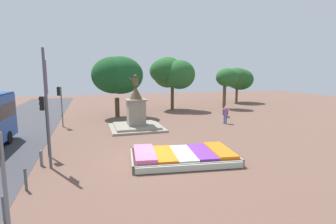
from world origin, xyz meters
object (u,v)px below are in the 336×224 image
(traffic_light_far_corner, at_px, (60,99))
(pedestrian_with_handbag, at_px, (226,114))
(flower_planter, at_px, (183,156))
(statue_monument, at_px, (136,117))
(kerb_bollard_mid_b, at_px, (41,158))
(kerb_bollard_south, at_px, (4,209))
(kerb_bollard_mid_a, at_px, (26,179))
(banner_pole, at_px, (47,106))
(traffic_light_mid_block, at_px, (44,115))

(traffic_light_far_corner, distance_m, pedestrian_with_handbag, 15.56)
(flower_planter, relative_size, statue_monument, 1.31)
(kerb_bollard_mid_b, bearing_deg, kerb_bollard_south, -92.46)
(kerb_bollard_south, relative_size, kerb_bollard_mid_a, 1.00)
(statue_monument, bearing_deg, pedestrian_with_handbag, -1.64)
(traffic_light_far_corner, xyz_separation_m, kerb_bollard_mid_a, (-0.19, -13.57, -2.02))
(pedestrian_with_handbag, bearing_deg, banner_pole, -151.41)
(kerb_bollard_south, bearing_deg, flower_planter, 28.22)
(traffic_light_mid_block, height_order, banner_pole, banner_pole)
(kerb_bollard_mid_a, bearing_deg, pedestrian_with_handbag, 34.52)
(flower_planter, bearing_deg, pedestrian_with_handbag, 49.38)
(traffic_light_far_corner, height_order, banner_pole, banner_pole)
(kerb_bollard_mid_a, height_order, kerb_bollard_mid_b, kerb_bollard_mid_a)
(banner_pole, bearing_deg, traffic_light_far_corner, 92.42)
(kerb_bollard_south, height_order, kerb_bollard_mid_a, kerb_bollard_south)
(traffic_light_mid_block, xyz_separation_m, kerb_bollard_mid_a, (-0.20, -4.58, -2.02))
(flower_planter, height_order, kerb_bollard_south, kerb_bollard_south)
(banner_pole, xyz_separation_m, kerb_bollard_mid_a, (-0.66, -2.56, -2.78))
(flower_planter, bearing_deg, kerb_bollard_mid_a, -168.06)
(banner_pole, bearing_deg, statue_monument, 54.08)
(banner_pole, xyz_separation_m, kerb_bollard_mid_b, (-0.53, 0.50, -2.84))
(traffic_light_mid_block, relative_size, kerb_bollard_mid_b, 4.17)
(flower_planter, distance_m, traffic_light_mid_block, 8.38)
(traffic_light_far_corner, bearing_deg, flower_planter, -57.83)
(banner_pole, relative_size, kerb_bollard_mid_a, 6.23)
(flower_planter, xyz_separation_m, traffic_light_far_corner, (-7.51, 11.94, 2.28))
(flower_planter, height_order, kerb_bollard_mid_b, kerb_bollard_mid_b)
(pedestrian_with_handbag, bearing_deg, kerb_bollard_south, -139.69)
(traffic_light_mid_block, relative_size, kerb_bollard_south, 3.62)
(kerb_bollard_mid_a, bearing_deg, traffic_light_far_corner, 89.19)
(flower_planter, height_order, kerb_bollard_mid_a, kerb_bollard_mid_a)
(traffic_light_mid_block, xyz_separation_m, banner_pole, (0.46, -2.03, 0.76))
(statue_monument, xyz_separation_m, traffic_light_far_corner, (-6.46, 2.74, 1.45))
(pedestrian_with_handbag, relative_size, kerb_bollard_mid_b, 1.97)
(flower_planter, xyz_separation_m, kerb_bollard_south, (-7.82, -4.20, 0.26))
(statue_monument, height_order, kerb_bollard_mid_a, statue_monument)
(flower_planter, xyz_separation_m, pedestrian_with_handbag, (7.68, 8.95, 0.71))
(statue_monument, xyz_separation_m, banner_pole, (-5.99, -8.27, 2.21))
(statue_monument, bearing_deg, traffic_light_far_corner, 157.01)
(traffic_light_mid_block, height_order, kerb_bollard_mid_b, traffic_light_mid_block)
(kerb_bollard_mid_a, distance_m, kerb_bollard_mid_b, 3.06)
(kerb_bollard_mid_b, bearing_deg, traffic_light_far_corner, 89.63)
(kerb_bollard_south, relative_size, kerb_bollard_mid_b, 1.15)
(traffic_light_far_corner, relative_size, kerb_bollard_mid_b, 4.24)
(pedestrian_with_handbag, distance_m, kerb_bollard_mid_a, 18.67)
(pedestrian_with_handbag, height_order, kerb_bollard_mid_a, pedestrian_with_handbag)
(flower_planter, relative_size, banner_pole, 1.01)
(statue_monument, xyz_separation_m, pedestrian_with_handbag, (8.73, -0.25, -0.12))
(kerb_bollard_mid_a, bearing_deg, kerb_bollard_mid_b, 87.69)
(kerb_bollard_mid_a, relative_size, kerb_bollard_mid_b, 1.15)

